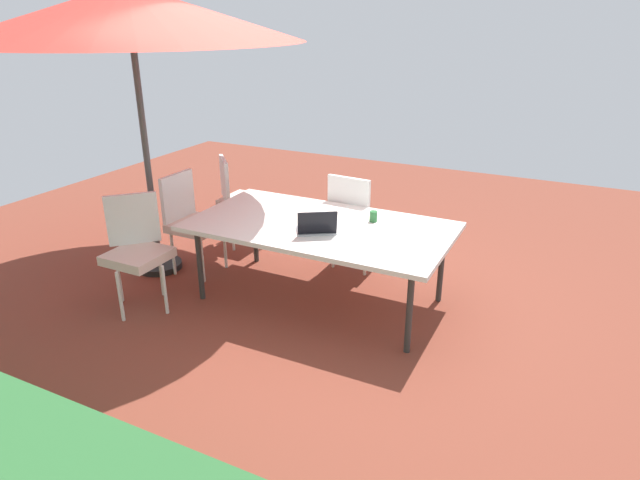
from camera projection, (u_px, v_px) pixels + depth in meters
The scene contains 9 objects.
ground_plane at pixel (320, 300), 5.01m from camera, with size 10.00×10.00×0.02m, color brown.
dining_table at pixel (320, 229), 4.75m from camera, with size 2.23×1.21×0.73m.
patio_umbrella at pixel (129, 14), 4.71m from camera, with size 3.04×3.04×2.64m.
chair_northeast at pixel (136, 247), 4.72m from camera, with size 0.59×0.59×0.98m.
chair_east at pixel (191, 218), 5.38m from camera, with size 0.46×0.46×0.98m.
chair_south at pixel (355, 216), 5.44m from camera, with size 0.47×0.48×0.98m.
chair_southeast at pixel (239, 196), 6.03m from camera, with size 0.59×0.59×0.98m.
laptop at pixel (316, 228), 4.53m from camera, with size 0.40×0.38×0.21m.
cup at pixel (373, 216), 4.78m from camera, with size 0.07×0.07×0.09m, color #286B33.
Camera 1 is at (-1.96, 3.97, 2.40)m, focal length 31.03 mm.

